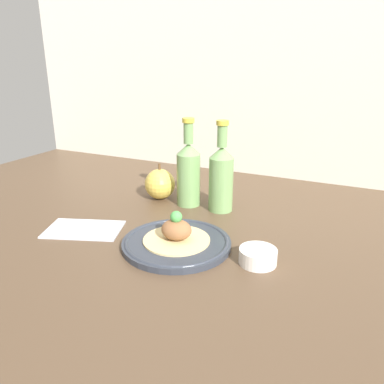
% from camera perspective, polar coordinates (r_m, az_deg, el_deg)
% --- Properties ---
extents(ground_plane, '(1.80, 1.10, 0.04)m').
position_cam_1_polar(ground_plane, '(0.94, -2.37, -6.36)').
color(ground_plane, brown).
extents(wall_backsplash, '(1.80, 0.03, 0.80)m').
position_cam_1_polar(wall_backsplash, '(1.34, 8.69, 19.73)').
color(wall_backsplash, silver).
rests_on(wall_backsplash, ground_plane).
extents(plate, '(0.24, 0.24, 0.02)m').
position_cam_1_polar(plate, '(0.83, -2.36, -7.71)').
color(plate, '#2D333D').
rests_on(plate, ground_plane).
extents(plated_food, '(0.15, 0.15, 0.07)m').
position_cam_1_polar(plated_food, '(0.82, -2.39, -6.11)').
color(plated_food, '#D6BC7F').
rests_on(plated_food, plate).
extents(cider_bottle_left, '(0.07, 0.07, 0.24)m').
position_cam_1_polar(cider_bottle_left, '(1.04, -0.54, 3.07)').
color(cider_bottle_left, '#729E5B').
rests_on(cider_bottle_left, ground_plane).
extents(cider_bottle_right, '(0.07, 0.07, 0.24)m').
position_cam_1_polar(cider_bottle_right, '(1.00, 4.46, 2.39)').
color(cider_bottle_right, '#729E5B').
rests_on(cider_bottle_right, ground_plane).
extents(apple, '(0.09, 0.09, 0.11)m').
position_cam_1_polar(apple, '(1.10, -4.91, 1.22)').
color(apple, gold).
rests_on(apple, ground_plane).
extents(napkin, '(0.21, 0.16, 0.01)m').
position_cam_1_polar(napkin, '(0.95, -16.15, -5.37)').
color(napkin, '#B7BCC6').
rests_on(napkin, ground_plane).
extents(dipping_bowl, '(0.08, 0.08, 0.03)m').
position_cam_1_polar(dipping_bowl, '(0.77, 10.01, -9.62)').
color(dipping_bowl, silver).
rests_on(dipping_bowl, ground_plane).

